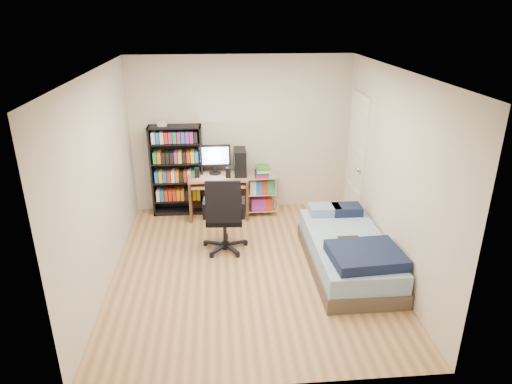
{
  "coord_description": "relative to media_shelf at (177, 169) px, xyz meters",
  "views": [
    {
      "loc": [
        -0.36,
        -5.12,
        3.15
      ],
      "look_at": [
        0.11,
        0.4,
        0.9
      ],
      "focal_mm": 32.0,
      "sensor_mm": 36.0,
      "label": 1
    }
  ],
  "objects": [
    {
      "name": "bed",
      "position": [
        2.29,
        -1.95,
        -0.51
      ],
      "size": [
        0.96,
        1.93,
        0.55
      ],
      "color": "brown",
      "rests_on": "room"
    },
    {
      "name": "office_chair",
      "position": [
        0.72,
        -1.33,
        -0.4
      ],
      "size": [
        0.68,
        0.68,
        1.09
      ],
      "rotation": [
        0.0,
        0.0,
        -0.06
      ],
      "color": "black",
      "rests_on": "room"
    },
    {
      "name": "media_shelf",
      "position": [
        0.0,
        0.0,
        0.0
      ],
      "size": [
        0.82,
        0.27,
        1.52
      ],
      "color": "black",
      "rests_on": "room"
    },
    {
      "name": "room",
      "position": [
        1.04,
        -1.84,
        0.5
      ],
      "size": [
        3.58,
        4.08,
        2.58
      ],
      "color": "tan",
      "rests_on": "ground"
    },
    {
      "name": "wire_cart",
      "position": [
        1.34,
        -0.15,
        -0.22
      ],
      "size": [
        0.51,
        0.37,
        0.82
      ],
      "rotation": [
        0.0,
        0.0,
        0.02
      ],
      "color": "silver",
      "rests_on": "room"
    },
    {
      "name": "computer_desk",
      "position": [
        0.74,
        -0.14,
        -0.12
      ],
      "size": [
        0.92,
        0.54,
        1.16
      ],
      "color": "#9E7451",
      "rests_on": "room"
    },
    {
      "name": "door",
      "position": [
        2.76,
        -0.49,
        0.25
      ],
      "size": [
        0.12,
        0.8,
        2.0
      ],
      "color": "silver",
      "rests_on": "room"
    }
  ]
}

